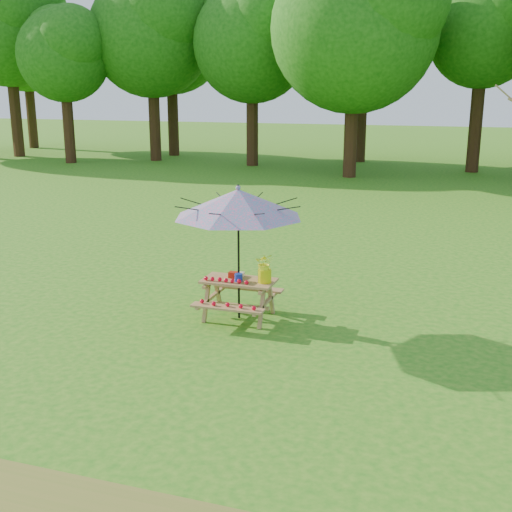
% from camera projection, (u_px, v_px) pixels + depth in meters
% --- Properties ---
extents(ground, '(120.00, 120.00, 0.00)m').
position_uv_depth(ground, '(48.00, 363.00, 9.00)').
color(ground, '#217516').
rests_on(ground, ground).
extents(picnic_table, '(1.20, 1.32, 0.67)m').
position_uv_depth(picnic_table, '(239.00, 299.00, 10.68)').
color(picnic_table, '#A9734C').
rests_on(picnic_table, ground).
extents(patio_umbrella, '(2.27, 2.27, 2.25)m').
position_uv_depth(patio_umbrella, '(238.00, 203.00, 10.26)').
color(patio_umbrella, black).
rests_on(patio_umbrella, ground).
extents(produce_bins, '(0.29, 0.41, 0.13)m').
position_uv_depth(produce_bins, '(237.00, 276.00, 10.62)').
color(produce_bins, red).
rests_on(produce_bins, picnic_table).
extents(tomatoes_row, '(0.77, 0.13, 0.07)m').
position_uv_depth(tomatoes_row, '(226.00, 280.00, 10.46)').
color(tomatoes_row, red).
rests_on(tomatoes_row, picnic_table).
extents(flower_bucket, '(0.34, 0.31, 0.49)m').
position_uv_depth(flower_bucket, '(265.00, 267.00, 10.38)').
color(flower_bucket, yellow).
rests_on(flower_bucket, picnic_table).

